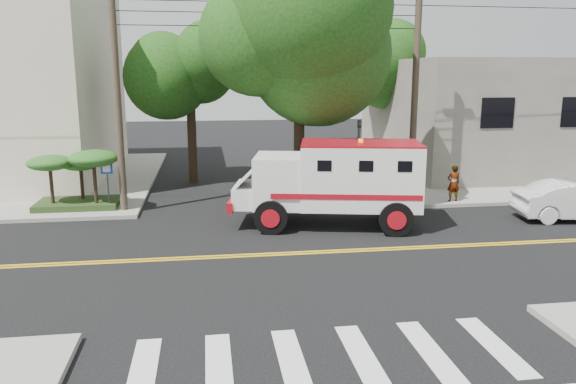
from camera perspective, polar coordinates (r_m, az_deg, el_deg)
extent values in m
plane|color=black|center=(17.35, -0.28, -6.30)|extent=(100.00, 100.00, 0.00)
cube|color=gray|center=(34.17, 19.35, 2.28)|extent=(17.00, 17.00, 0.15)
cube|color=#666358|center=(34.98, 21.52, 7.41)|extent=(14.00, 12.00, 6.00)
cylinder|color=#382D23|center=(22.57, -16.94, 9.08)|extent=(0.28, 0.28, 9.00)
cylinder|color=#382D23|center=(24.12, 12.75, 9.46)|extent=(0.28, 0.28, 9.00)
cylinder|color=black|center=(23.21, 1.14, 7.19)|extent=(0.44, 0.44, 7.00)
sphere|color=#103D11|center=(23.18, 1.18, 15.84)|extent=(5.32, 5.32, 5.32)
sphere|color=#103D11|center=(22.70, 4.49, 17.33)|extent=(4.56, 4.56, 4.56)
cylinder|color=black|center=(28.44, -9.76, 6.49)|extent=(0.44, 0.44, 5.60)
sphere|color=#103D11|center=(28.32, -9.97, 12.14)|extent=(3.92, 3.92, 3.92)
sphere|color=#103D11|center=(27.76, -8.25, 13.07)|extent=(3.36, 3.36, 3.36)
cylinder|color=black|center=(34.16, 10.22, 7.67)|extent=(0.44, 0.44, 5.95)
sphere|color=#103D11|center=(34.07, 10.41, 12.66)|extent=(4.20, 4.20, 4.20)
sphere|color=#103D11|center=(33.82, 12.25, 13.36)|extent=(3.60, 3.60, 3.60)
cylinder|color=#3F3F42|center=(23.04, 7.15, 2.80)|extent=(0.12, 0.12, 3.60)
imported|color=#3F3F42|center=(22.86, 7.24, 6.14)|extent=(0.15, 0.18, 0.90)
cylinder|color=#3F3F42|center=(23.27, -17.81, 0.40)|extent=(0.06, 0.06, 2.00)
cube|color=#0C33A5|center=(23.08, -17.96, 2.32)|extent=(0.45, 0.03, 0.45)
cube|color=#1E3314|center=(24.25, -20.50, -1.10)|extent=(3.20, 2.00, 0.24)
cylinder|color=black|center=(24.00, -22.90, 0.73)|extent=(0.14, 0.14, 1.52)
ellipsoid|color=#164915|center=(23.86, -23.07, 2.74)|extent=(1.73, 1.73, 0.60)
cylinder|color=black|center=(24.45, -20.22, 0.94)|extent=(0.14, 0.14, 1.36)
ellipsoid|color=#164915|center=(24.33, -20.35, 2.71)|extent=(1.55, 1.55, 0.54)
cylinder|color=black|center=(23.42, -19.01, 0.96)|extent=(0.14, 0.14, 1.68)
ellipsoid|color=#164915|center=(23.26, -19.17, 3.25)|extent=(1.91, 1.91, 0.66)
cube|color=silver|center=(20.18, 7.32, 1.69)|extent=(4.58, 3.25, 2.24)
cube|color=silver|center=(20.22, -0.88, 1.19)|extent=(2.15, 2.65, 1.82)
cube|color=black|center=(20.21, -3.25, 2.55)|extent=(0.43, 1.79, 0.75)
cube|color=silver|center=(20.43, -4.02, -0.25)|extent=(1.37, 2.29, 0.75)
cube|color=maroon|center=(20.57, -5.48, -0.96)|extent=(0.65, 2.29, 0.37)
cube|color=maroon|center=(20.01, 7.41, 4.95)|extent=(4.58, 3.25, 0.06)
cylinder|color=black|center=(19.30, -1.76, -2.59)|extent=(1.22, 0.57, 1.18)
cylinder|color=black|center=(21.62, -1.21, -0.99)|extent=(1.22, 0.57, 1.18)
cylinder|color=black|center=(19.41, 10.93, -2.72)|extent=(1.22, 0.57, 1.18)
cylinder|color=black|center=(21.72, 10.11, -1.12)|extent=(1.22, 0.57, 1.18)
imported|color=silver|center=(23.71, 27.23, -0.81)|extent=(4.62, 2.11, 1.47)
imported|color=gray|center=(24.51, 16.46, 0.85)|extent=(0.57, 0.38, 1.53)
imported|color=gray|center=(28.52, 15.33, 2.55)|extent=(0.97, 0.86, 1.64)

